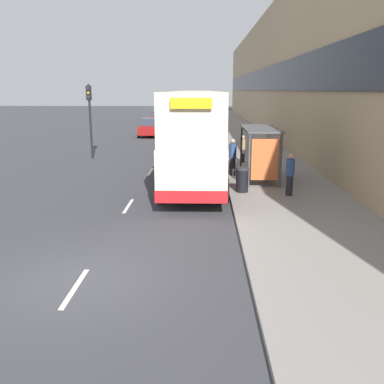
{
  "coord_description": "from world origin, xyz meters",
  "views": [
    {
      "loc": [
        2.91,
        -9.23,
        4.4
      ],
      "look_at": [
        2.08,
        20.76,
        -2.81
      ],
      "focal_mm": 40.0,
      "sensor_mm": 36.0,
      "label": 1
    }
  ],
  "objects_px": {
    "bus_shelter": "(264,144)",
    "pedestrian_at_shelter": "(233,157)",
    "traffic_light_far_kerb": "(90,109)",
    "double_decker_bus_near": "(194,137)",
    "pedestrian_1": "(290,174)",
    "car_0": "(157,118)",
    "pedestrian_2": "(243,149)",
    "litter_bin": "(242,180)",
    "double_decker_bus_ahead": "(196,118)",
    "car_1": "(150,127)",
    "pedestrian_3": "(256,155)"
  },
  "relations": [
    {
      "from": "bus_shelter",
      "to": "pedestrian_at_shelter",
      "type": "distance_m",
      "value": 1.99
    },
    {
      "from": "traffic_light_far_kerb",
      "to": "double_decker_bus_near",
      "type": "bearing_deg",
      "value": -48.9
    },
    {
      "from": "bus_shelter",
      "to": "pedestrian_1",
      "type": "distance_m",
      "value": 3.25
    },
    {
      "from": "car_0",
      "to": "pedestrian_2",
      "type": "relative_size",
      "value": 2.65
    },
    {
      "from": "pedestrian_1",
      "to": "litter_bin",
      "type": "distance_m",
      "value": 2.0
    },
    {
      "from": "double_decker_bus_ahead",
      "to": "car_1",
      "type": "bearing_deg",
      "value": 118.26
    },
    {
      "from": "car_1",
      "to": "traffic_light_far_kerb",
      "type": "xyz_separation_m",
      "value": [
        -2.12,
        -13.67,
        2.34
      ]
    },
    {
      "from": "pedestrian_2",
      "to": "traffic_light_far_kerb",
      "type": "distance_m",
      "value": 10.1
    },
    {
      "from": "car_1",
      "to": "traffic_light_far_kerb",
      "type": "bearing_deg",
      "value": 81.19
    },
    {
      "from": "bus_shelter",
      "to": "traffic_light_far_kerb",
      "type": "relative_size",
      "value": 0.89
    },
    {
      "from": "bus_shelter",
      "to": "double_decker_bus_ahead",
      "type": "distance_m",
      "value": 12.87
    },
    {
      "from": "car_0",
      "to": "car_1",
      "type": "relative_size",
      "value": 0.94
    },
    {
      "from": "pedestrian_1",
      "to": "double_decker_bus_near",
      "type": "bearing_deg",
      "value": 148.55
    },
    {
      "from": "litter_bin",
      "to": "traffic_light_far_kerb",
      "type": "height_order",
      "value": "traffic_light_far_kerb"
    },
    {
      "from": "pedestrian_1",
      "to": "litter_bin",
      "type": "height_order",
      "value": "pedestrian_1"
    },
    {
      "from": "double_decker_bus_near",
      "to": "pedestrian_at_shelter",
      "type": "bearing_deg",
      "value": 43.7
    },
    {
      "from": "pedestrian_at_shelter",
      "to": "pedestrian_2",
      "type": "relative_size",
      "value": 1.16
    },
    {
      "from": "double_decker_bus_ahead",
      "to": "bus_shelter",
      "type": "bearing_deg",
      "value": -74.35
    },
    {
      "from": "bus_shelter",
      "to": "pedestrian_1",
      "type": "xyz_separation_m",
      "value": [
        0.67,
        -3.07,
        -0.84
      ]
    },
    {
      "from": "car_1",
      "to": "pedestrian_2",
      "type": "distance_m",
      "value": 17.39
    },
    {
      "from": "pedestrian_1",
      "to": "pedestrian_3",
      "type": "xyz_separation_m",
      "value": [
        -0.7,
        5.59,
        -0.03
      ]
    },
    {
      "from": "pedestrian_3",
      "to": "car_0",
      "type": "bearing_deg",
      "value": 105.58
    },
    {
      "from": "double_decker_bus_near",
      "to": "traffic_light_far_kerb",
      "type": "bearing_deg",
      "value": 131.1
    },
    {
      "from": "pedestrian_3",
      "to": "pedestrian_2",
      "type": "bearing_deg",
      "value": 100.42
    },
    {
      "from": "bus_shelter",
      "to": "litter_bin",
      "type": "xyz_separation_m",
      "value": [
        -1.22,
        -2.5,
        -1.21
      ]
    },
    {
      "from": "double_decker_bus_ahead",
      "to": "pedestrian_1",
      "type": "height_order",
      "value": "double_decker_bus_ahead"
    },
    {
      "from": "double_decker_bus_ahead",
      "to": "pedestrian_1",
      "type": "relative_size",
      "value": 5.99
    },
    {
      "from": "car_0",
      "to": "pedestrian_2",
      "type": "distance_m",
      "value": 29.83
    },
    {
      "from": "double_decker_bus_ahead",
      "to": "car_0",
      "type": "height_order",
      "value": "double_decker_bus_ahead"
    },
    {
      "from": "double_decker_bus_near",
      "to": "car_0",
      "type": "xyz_separation_m",
      "value": [
        -5.48,
        34.54,
        -1.38
      ]
    },
    {
      "from": "car_0",
      "to": "pedestrian_3",
      "type": "distance_m",
      "value": 32.57
    },
    {
      "from": "pedestrian_3",
      "to": "car_1",
      "type": "bearing_deg",
      "value": 113.57
    },
    {
      "from": "pedestrian_2",
      "to": "pedestrian_3",
      "type": "distance_m",
      "value": 2.75
    },
    {
      "from": "pedestrian_at_shelter",
      "to": "litter_bin",
      "type": "height_order",
      "value": "pedestrian_at_shelter"
    },
    {
      "from": "double_decker_bus_ahead",
      "to": "car_0",
      "type": "relative_size",
      "value": 2.47
    },
    {
      "from": "car_1",
      "to": "pedestrian_1",
      "type": "distance_m",
      "value": 25.51
    },
    {
      "from": "pedestrian_1",
      "to": "pedestrian_3",
      "type": "height_order",
      "value": "pedestrian_1"
    },
    {
      "from": "pedestrian_at_shelter",
      "to": "pedestrian_2",
      "type": "xyz_separation_m",
      "value": [
        0.87,
        4.06,
        -0.13
      ]
    },
    {
      "from": "car_0",
      "to": "pedestrian_3",
      "type": "relative_size",
      "value": 2.53
    },
    {
      "from": "bus_shelter",
      "to": "pedestrian_2",
      "type": "xyz_separation_m",
      "value": [
        -0.53,
        5.23,
        -0.92
      ]
    },
    {
      "from": "car_0",
      "to": "pedestrian_2",
      "type": "xyz_separation_m",
      "value": [
        8.25,
        -28.67,
        0.06
      ]
    },
    {
      "from": "bus_shelter",
      "to": "pedestrian_2",
      "type": "distance_m",
      "value": 5.34
    },
    {
      "from": "double_decker_bus_near",
      "to": "traffic_light_far_kerb",
      "type": "xyz_separation_m",
      "value": [
        -6.88,
        7.88,
        0.91
      ]
    },
    {
      "from": "double_decker_bus_near",
      "to": "pedestrian_1",
      "type": "bearing_deg",
      "value": -31.45
    },
    {
      "from": "bus_shelter",
      "to": "litter_bin",
      "type": "height_order",
      "value": "bus_shelter"
    },
    {
      "from": "double_decker_bus_ahead",
      "to": "pedestrian_1",
      "type": "bearing_deg",
      "value": -75.01
    },
    {
      "from": "pedestrian_1",
      "to": "pedestrian_2",
      "type": "height_order",
      "value": "pedestrian_1"
    },
    {
      "from": "pedestrian_1",
      "to": "traffic_light_far_kerb",
      "type": "distance_m",
      "value": 15.11
    },
    {
      "from": "car_0",
      "to": "bus_shelter",
      "type": "bearing_deg",
      "value": 104.52
    },
    {
      "from": "car_1",
      "to": "litter_bin",
      "type": "relative_size",
      "value": 4.28
    }
  ]
}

